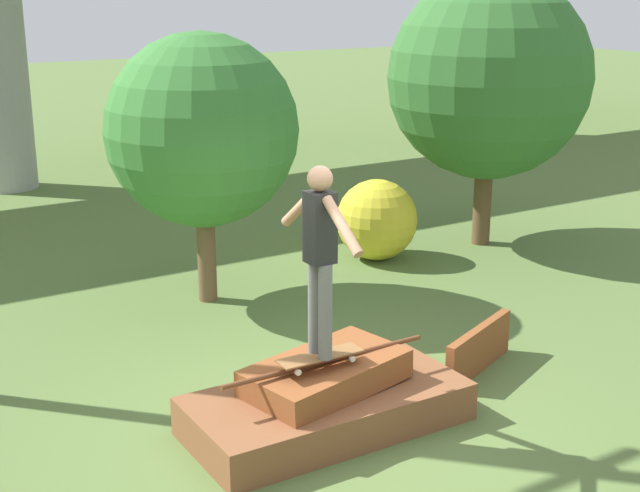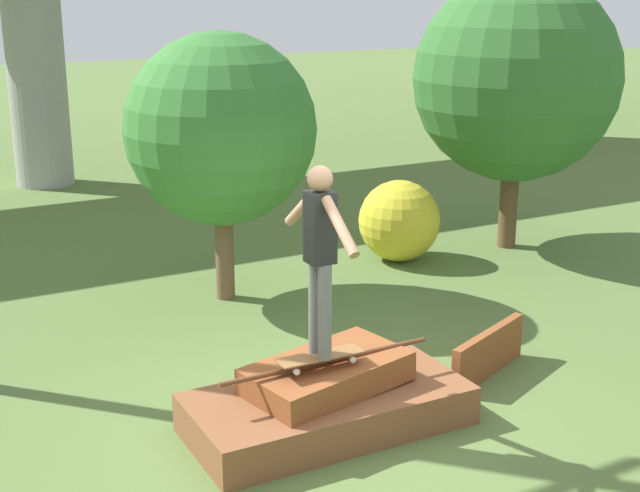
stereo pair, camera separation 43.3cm
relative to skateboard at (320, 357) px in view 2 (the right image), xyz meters
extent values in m
plane|color=#567038|center=(0.12, 0.08, -0.74)|extent=(80.00, 80.00, 0.00)
cube|color=brown|center=(0.12, 0.08, -0.56)|extent=(2.50, 1.22, 0.35)
cube|color=brown|center=(0.14, 0.14, -0.25)|extent=(1.56, 1.06, 0.31)
cylinder|color=brown|center=(0.12, 0.08, -0.10)|extent=(2.06, 0.05, 0.05)
cube|color=brown|center=(2.08, 0.26, -0.50)|extent=(1.24, 0.59, 0.48)
cube|color=brown|center=(0.00, 0.00, 0.01)|extent=(0.78, 0.23, 0.01)
cylinder|color=silver|center=(0.27, 0.09, -0.05)|extent=(0.05, 0.03, 0.05)
cylinder|color=silver|center=(0.27, -0.10, -0.05)|extent=(0.05, 0.03, 0.05)
cylinder|color=silver|center=(-0.27, 0.10, -0.05)|extent=(0.05, 0.03, 0.05)
cylinder|color=silver|center=(-0.27, -0.09, -0.05)|extent=(0.05, 0.03, 0.05)
cylinder|color=slate|center=(0.00, 0.08, 0.43)|extent=(0.12, 0.12, 0.84)
cylinder|color=slate|center=(0.00, -0.08, 0.43)|extent=(0.12, 0.12, 0.84)
cube|color=black|center=(0.00, 0.00, 1.16)|extent=(0.22, 0.21, 0.61)
sphere|color=#A37556|center=(0.00, 0.00, 1.57)|extent=(0.21, 0.21, 0.21)
cylinder|color=#A37556|center=(0.01, 0.34, 1.25)|extent=(0.10, 0.53, 0.42)
cylinder|color=#A37556|center=(-0.01, -0.34, 1.25)|extent=(0.10, 0.53, 0.42)
cylinder|color=#9E9E99|center=(0.12, 11.58, 1.97)|extent=(1.10, 1.10, 5.42)
cylinder|color=#9E9E99|center=(12.22, 11.58, 1.97)|extent=(1.10, 1.10, 5.42)
cylinder|color=brown|center=(0.66, 3.70, -0.16)|extent=(0.23, 0.23, 1.16)
sphere|color=#387A33|center=(0.66, 3.70, 1.41)|extent=(2.32, 2.32, 2.32)
cylinder|color=brown|center=(5.29, 3.79, -0.11)|extent=(0.27, 0.27, 1.26)
sphere|color=#336B2D|center=(5.29, 3.79, 1.78)|extent=(2.98, 2.98, 2.98)
sphere|color=gold|center=(3.46, 3.99, -0.16)|extent=(1.16, 1.16, 1.16)
camera|label=1|loc=(-3.77, -6.00, 3.09)|focal=50.00mm
camera|label=2|loc=(-3.40, -6.22, 3.09)|focal=50.00mm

